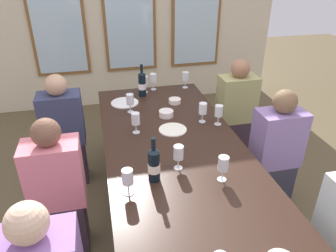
{
  "coord_description": "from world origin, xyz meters",
  "views": [
    {
      "loc": [
        -0.51,
        -1.94,
        2.02
      ],
      "look_at": [
        0.0,
        0.27,
        0.79
      ],
      "focal_mm": 34.27,
      "sensor_mm": 36.0,
      "label": 1
    }
  ],
  "objects_px": {
    "wine_glass_1": "(130,100)",
    "wine_glass_3": "(185,77)",
    "wine_glass_10": "(223,165)",
    "white_plate_1": "(125,103)",
    "wine_glass_9": "(128,178)",
    "seated_person_1": "(235,113)",
    "wine_glass_7": "(178,154)",
    "seated_person_4": "(58,192)",
    "tasting_bowl_0": "(175,101)",
    "wine_glass_5": "(136,120)",
    "wine_glass_2": "(219,111)",
    "wine_glass_4": "(153,79)",
    "seated_person_0": "(65,134)",
    "white_plate_0": "(173,130)",
    "tasting_bowl_1": "(166,113)",
    "wine_glass_6": "(203,109)",
    "wine_bottle_1": "(154,165)",
    "wine_bottle_0": "(142,84)",
    "wine_glass_8": "(145,82)",
    "dining_table": "(176,156)",
    "seated_person_5": "(275,155)"
  },
  "relations": [
    {
      "from": "wine_glass_6",
      "to": "wine_glass_7",
      "type": "xyz_separation_m",
      "value": [
        -0.37,
        -0.61,
        0.0
      ]
    },
    {
      "from": "wine_glass_6",
      "to": "seated_person_0",
      "type": "xyz_separation_m",
      "value": [
        -1.2,
        0.44,
        -0.33
      ]
    },
    {
      "from": "wine_glass_2",
      "to": "wine_glass_4",
      "type": "height_order",
      "value": "same"
    },
    {
      "from": "seated_person_5",
      "to": "seated_person_0",
      "type": "bearing_deg",
      "value": 156.37
    },
    {
      "from": "tasting_bowl_0",
      "to": "wine_glass_3",
      "type": "height_order",
      "value": "wine_glass_3"
    },
    {
      "from": "seated_person_4",
      "to": "seated_person_5",
      "type": "bearing_deg",
      "value": 2.97
    },
    {
      "from": "seated_person_4",
      "to": "wine_glass_2",
      "type": "bearing_deg",
      "value": 14.56
    },
    {
      "from": "wine_glass_6",
      "to": "seated_person_0",
      "type": "height_order",
      "value": "seated_person_0"
    },
    {
      "from": "wine_glass_1",
      "to": "seated_person_4",
      "type": "bearing_deg",
      "value": -129.84
    },
    {
      "from": "wine_glass_8",
      "to": "wine_glass_9",
      "type": "distance_m",
      "value": 1.6
    },
    {
      "from": "tasting_bowl_0",
      "to": "wine_glass_5",
      "type": "xyz_separation_m",
      "value": [
        -0.44,
        -0.49,
        0.1
      ]
    },
    {
      "from": "tasting_bowl_0",
      "to": "seated_person_1",
      "type": "distance_m",
      "value": 0.72
    },
    {
      "from": "tasting_bowl_1",
      "to": "seated_person_5",
      "type": "relative_size",
      "value": 0.12
    },
    {
      "from": "wine_glass_10",
      "to": "white_plate_1",
      "type": "bearing_deg",
      "value": 109.81
    },
    {
      "from": "white_plate_0",
      "to": "wine_glass_8",
      "type": "distance_m",
      "value": 0.87
    },
    {
      "from": "wine_glass_9",
      "to": "seated_person_1",
      "type": "distance_m",
      "value": 1.84
    },
    {
      "from": "wine_glass_1",
      "to": "wine_glass_5",
      "type": "distance_m",
      "value": 0.39
    },
    {
      "from": "wine_glass_7",
      "to": "seated_person_4",
      "type": "height_order",
      "value": "seated_person_4"
    },
    {
      "from": "tasting_bowl_1",
      "to": "seated_person_4",
      "type": "height_order",
      "value": "seated_person_4"
    },
    {
      "from": "wine_bottle_0",
      "to": "wine_glass_8",
      "type": "xyz_separation_m",
      "value": [
        0.04,
        0.08,
        -0.01
      ]
    },
    {
      "from": "wine_glass_1",
      "to": "wine_glass_3",
      "type": "distance_m",
      "value": 0.8
    },
    {
      "from": "white_plate_0",
      "to": "tasting_bowl_1",
      "type": "relative_size",
      "value": 1.78
    },
    {
      "from": "wine_glass_5",
      "to": "tasting_bowl_0",
      "type": "bearing_deg",
      "value": 47.83
    },
    {
      "from": "wine_bottle_1",
      "to": "tasting_bowl_1",
      "type": "xyz_separation_m",
      "value": [
        0.27,
        0.87,
        -0.09
      ]
    },
    {
      "from": "wine_bottle_0",
      "to": "wine_glass_2",
      "type": "distance_m",
      "value": 0.92
    },
    {
      "from": "seated_person_0",
      "to": "seated_person_1",
      "type": "relative_size",
      "value": 1.0
    },
    {
      "from": "wine_glass_2",
      "to": "wine_bottle_1",
      "type": "bearing_deg",
      "value": -137.11
    },
    {
      "from": "wine_glass_7",
      "to": "seated_person_0",
      "type": "distance_m",
      "value": 1.37
    },
    {
      "from": "wine_glass_2",
      "to": "wine_glass_10",
      "type": "distance_m",
      "value": 0.76
    },
    {
      "from": "wine_bottle_1",
      "to": "wine_glass_5",
      "type": "relative_size",
      "value": 1.78
    },
    {
      "from": "wine_glass_3",
      "to": "seated_person_1",
      "type": "height_order",
      "value": "seated_person_1"
    },
    {
      "from": "wine_glass_5",
      "to": "wine_bottle_0",
      "type": "bearing_deg",
      "value": 77.09
    },
    {
      "from": "white_plate_0",
      "to": "seated_person_1",
      "type": "bearing_deg",
      "value": 35.07
    },
    {
      "from": "wine_glass_6",
      "to": "wine_glass_7",
      "type": "bearing_deg",
      "value": -121.44
    },
    {
      "from": "wine_glass_1",
      "to": "tasting_bowl_1",
      "type": "bearing_deg",
      "value": -27.79
    },
    {
      "from": "wine_glass_6",
      "to": "wine_glass_8",
      "type": "xyz_separation_m",
      "value": [
        -0.37,
        0.77,
        0.0
      ]
    },
    {
      "from": "white_plate_1",
      "to": "wine_glass_2",
      "type": "xyz_separation_m",
      "value": [
        0.72,
        -0.61,
        0.12
      ]
    },
    {
      "from": "white_plate_1",
      "to": "wine_glass_4",
      "type": "distance_m",
      "value": 0.46
    },
    {
      "from": "white_plate_1",
      "to": "wine_glass_2",
      "type": "relative_size",
      "value": 1.52
    },
    {
      "from": "wine_bottle_0",
      "to": "tasting_bowl_1",
      "type": "distance_m",
      "value": 0.53
    },
    {
      "from": "dining_table",
      "to": "wine_bottle_1",
      "type": "bearing_deg",
      "value": -125.15
    },
    {
      "from": "wine_bottle_0",
      "to": "wine_glass_6",
      "type": "xyz_separation_m",
      "value": [
        0.41,
        -0.68,
        -0.01
      ]
    },
    {
      "from": "wine_glass_1",
      "to": "wine_glass_8",
      "type": "bearing_deg",
      "value": 64.91
    },
    {
      "from": "tasting_bowl_0",
      "to": "wine_glass_9",
      "type": "relative_size",
      "value": 0.68
    },
    {
      "from": "white_plate_0",
      "to": "wine_glass_10",
      "type": "xyz_separation_m",
      "value": [
        0.15,
        -0.7,
        0.11
      ]
    },
    {
      "from": "wine_glass_3",
      "to": "wine_bottle_1",
      "type": "bearing_deg",
      "value": -112.74
    },
    {
      "from": "wine_glass_1",
      "to": "wine_glass_9",
      "type": "bearing_deg",
      "value": -97.77
    },
    {
      "from": "wine_glass_9",
      "to": "seated_person_1",
      "type": "relative_size",
      "value": 0.16
    },
    {
      "from": "wine_glass_3",
      "to": "seated_person_0",
      "type": "height_order",
      "value": "seated_person_0"
    },
    {
      "from": "wine_glass_5",
      "to": "wine_glass_2",
      "type": "bearing_deg",
      "value": -1.22
    }
  ]
}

